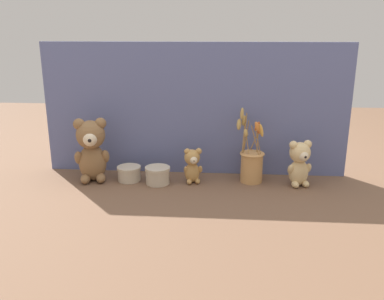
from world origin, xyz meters
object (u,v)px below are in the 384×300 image
decorative_tin_tall (158,175)px  teddy_bear_large (92,149)px  flower_vase (252,163)px  teddy_bear_medium (300,162)px  teddy_bear_small (193,165)px  decorative_tin_short (129,173)px

decorative_tin_tall → teddy_bear_large: bearing=177.0°
teddy_bear_large → flower_vase: flower_vase is taller
teddy_bear_large → decorative_tin_tall: bearing=-3.0°
teddy_bear_medium → flower_vase: (-0.21, 0.03, -0.02)m
teddy_bear_large → decorative_tin_tall: teddy_bear_large is taller
teddy_bear_large → teddy_bear_small: teddy_bear_large is taller
teddy_bear_medium → decorative_tin_tall: (-0.64, -0.02, -0.07)m
teddy_bear_medium → teddy_bear_large: bearing=-179.5°
decorative_tin_short → teddy_bear_small: bearing=-0.2°
decorative_tin_tall → flower_vase: bearing=7.8°
teddy_bear_large → decorative_tin_tall: 0.33m
teddy_bear_large → flower_vase: (0.73, 0.04, -0.06)m
teddy_bear_large → teddy_bear_small: (0.47, 0.01, -0.07)m
teddy_bear_small → flower_vase: bearing=6.8°
teddy_bear_small → flower_vase: (0.27, 0.03, 0.01)m
teddy_bear_medium → teddy_bear_small: 0.48m
decorative_tin_short → flower_vase: bearing=3.1°
flower_vase → teddy_bear_medium: bearing=-9.4°
teddy_bear_large → decorative_tin_tall: size_ratio=2.59×
teddy_bear_medium → decorative_tin_tall: teddy_bear_medium is taller
teddy_bear_large → teddy_bear_medium: teddy_bear_large is taller
teddy_bear_small → teddy_bear_large: bearing=-178.7°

